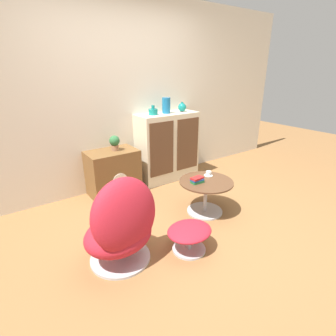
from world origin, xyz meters
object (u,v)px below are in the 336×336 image
Objects in this scene: egg_chair at (122,226)px; potted_plant at (115,142)px; sideboard at (167,147)px; vase_inner_left at (166,105)px; vase_leftmost at (153,112)px; ottoman at (189,233)px; teacup at (208,174)px; coffee_table at (206,192)px; book_stack at (197,180)px; tv_console at (113,173)px; vase_inner_right at (182,107)px.

egg_chair is 4.23× the size of potted_plant.
sideboard is at bearing 0.84° from potted_plant.
vase_inner_left is (-0.02, 0.00, 0.63)m from sideboard.
vase_leftmost is at bearing 1.52° from potted_plant.
ottoman is at bearing -118.68° from sideboard.
egg_chair is 1.39m from teacup.
coffee_table is 4.77× the size of vase_leftmost.
potted_plant is (-0.63, -0.02, -0.35)m from vase_leftmost.
vase_inner_left is 1.36m from book_stack.
tv_console is 1.03m from vase_leftmost.
egg_chair is 1.96m from vase_leftmost.
vase_inner_left reaches higher than book_stack.
vase_leftmost is 0.24m from vase_inner_left.
vase_inner_left is at bearing 78.86° from coffee_table.
vase_leftmost is at bearing 1.45° from tv_console.
ottoman is (0.59, -0.22, -0.19)m from egg_chair.
ottoman is 3.17× the size of vase_inner_right.
coffee_table is at bearing -58.70° from tv_console.
vase_inner_left is 1.26m from teacup.
vase_leftmost is at bearing 68.71° from ottoman.
egg_chair is at bearing -166.64° from book_stack.
vase_inner_right is at bearing 38.41° from egg_chair.
teacup reaches higher than coffee_table.
vase_inner_left is 0.95m from potted_plant.
vase_inner_right is 1.44m from book_stack.
vase_leftmost is at bearing 48.67° from egg_chair.
egg_chair is at bearing -169.19° from coffee_table.
vase_leftmost is (-0.00, 1.14, 0.82)m from coffee_table.
coffee_table is (-0.24, -1.14, -0.25)m from sideboard.
vase_leftmost is 0.66× the size of potted_plant.
potted_plant is (-0.01, 1.57, 0.55)m from ottoman.
book_stack reaches higher than ottoman.
teacup is 0.72× the size of book_stack.
vase_inner_left is (0.91, 0.02, 0.84)m from tv_console.
teacup is (0.82, -1.02, 0.13)m from tv_console.
book_stack is (-0.34, -1.12, -0.70)m from vase_inner_left.
vase_inner_left reaches higher than potted_plant.
teacup is at bearing 17.52° from book_stack.
vase_inner_right reaches higher than sideboard.
sideboard is at bearing 77.88° from coffee_table.
teacup is at bearing -95.95° from sideboard.
tv_console is 4.42× the size of book_stack.
book_stack reaches higher than coffee_table.
teacup is 0.27m from book_stack.
sideboard is 6.81× the size of book_stack.
vase_inner_right reaches higher than vase_leftmost.
coffee_table is 4.20× the size of book_stack.
egg_chair is 1.12m from book_stack.
ottoman is 1.93m from vase_leftmost.
book_stack is (0.57, -1.10, 0.14)m from tv_console.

